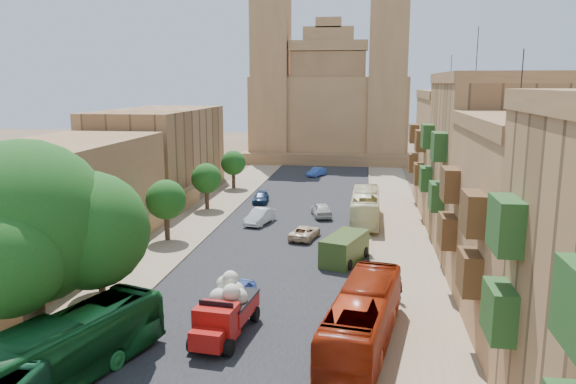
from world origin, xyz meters
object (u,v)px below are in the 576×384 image
(street_tree_a, at_px, (98,234))
(bus_green_north, at_px, (59,353))
(car_cream, at_px, (305,232))
(car_white_b, at_px, (321,210))
(street_tree_d, at_px, (233,163))
(olive_pickup, at_px, (345,249))
(car_blue_a, at_px, (237,293))
(bus_red_east, at_px, (363,318))
(car_white_a, at_px, (260,216))
(ficus_tree, at_px, (28,229))
(street_tree_c, at_px, (206,178))
(red_truck, at_px, (225,310))
(bus_cream_east, at_px, (365,207))
(street_tree_b, at_px, (166,200))
(church, at_px, (330,104))
(pedestrian_c, at_px, (399,289))
(car_dkblue, at_px, (261,197))
(pedestrian_a, at_px, (382,310))
(car_blue_b, at_px, (316,172))

(street_tree_a, distance_m, bus_green_north, 11.76)
(car_cream, xyz_separation_m, car_white_b, (0.75, 8.17, 0.15))
(street_tree_d, relative_size, bus_green_north, 0.43)
(street_tree_d, height_order, car_cream, street_tree_d)
(street_tree_a, height_order, olive_pickup, street_tree_a)
(street_tree_a, bearing_deg, car_blue_a, -5.37)
(olive_pickup, relative_size, bus_red_east, 0.49)
(car_blue_a, bearing_deg, car_white_a, 104.06)
(ficus_tree, distance_m, street_tree_c, 32.14)
(street_tree_c, height_order, red_truck, street_tree_c)
(bus_green_north, distance_m, car_white_b, 34.25)
(bus_cream_east, xyz_separation_m, car_white_a, (-9.79, -2.10, -0.79))
(street_tree_b, distance_m, car_white_a, 9.72)
(church, distance_m, pedestrian_c, 66.99)
(bus_cream_east, distance_m, car_cream, 8.38)
(pedestrian_c, bearing_deg, car_white_a, -164.46)
(olive_pickup, distance_m, car_white_a, 13.28)
(bus_cream_east, relative_size, car_dkblue, 2.74)
(church, height_order, bus_cream_east, church)
(street_tree_b, bearing_deg, bus_green_north, -81.35)
(car_white_b, bearing_deg, car_cream, 70.90)
(street_tree_d, relative_size, car_dkblue, 1.21)
(bus_cream_east, height_order, car_dkblue, bus_cream_east)
(ficus_tree, relative_size, bus_red_east, 0.96)
(red_truck, relative_size, pedestrian_a, 3.18)
(bus_red_east, distance_m, car_white_b, 27.85)
(car_white_b, relative_size, pedestrian_c, 2.54)
(street_tree_c, relative_size, street_tree_d, 1.02)
(church, xyz_separation_m, street_tree_b, (-10.00, -54.61, -6.07))
(bus_cream_east, relative_size, pedestrian_c, 6.52)
(olive_pickup, bearing_deg, street_tree_a, -151.62)
(bus_green_north, height_order, bus_red_east, bus_green_north)
(pedestrian_c, bearing_deg, bus_red_east, -37.23)
(church, distance_m, car_blue_a, 68.05)
(street_tree_a, bearing_deg, pedestrian_a, -9.38)
(car_white_a, bearing_deg, olive_pickup, -37.53)
(red_truck, bearing_deg, pedestrian_c, 32.73)
(car_blue_a, xyz_separation_m, car_dkblue, (-4.00, 28.76, -0.07))
(bus_green_north, height_order, car_white_a, bus_green_north)
(bus_red_east, bearing_deg, car_cream, -66.05)
(church, xyz_separation_m, bus_green_north, (-6.50, -77.61, -7.98))
(street_tree_a, height_order, bus_green_north, street_tree_a)
(bus_cream_east, height_order, pedestrian_c, bus_cream_east)
(pedestrian_a, bearing_deg, street_tree_a, 0.96)
(street_tree_a, relative_size, street_tree_d, 1.18)
(bus_green_north, relative_size, bus_red_east, 1.01)
(street_tree_b, bearing_deg, red_truck, -61.34)
(street_tree_c, bearing_deg, car_blue_b, 67.26)
(bus_red_east, distance_m, pedestrian_c, 6.52)
(olive_pickup, bearing_deg, car_white_b, 101.53)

